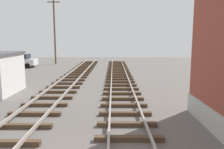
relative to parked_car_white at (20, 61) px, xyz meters
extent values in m
cube|color=#4C3826|center=(12.83, -21.67, -0.81)|extent=(2.50, 0.24, 0.18)
cube|color=#4C3826|center=(12.83, -20.31, -0.81)|extent=(2.50, 0.24, 0.18)
cube|color=#4C3826|center=(12.83, -18.95, -0.81)|extent=(2.50, 0.24, 0.18)
cube|color=#4C3826|center=(12.83, -17.59, -0.81)|extent=(2.50, 0.24, 0.18)
cube|color=#4C3826|center=(12.83, -16.23, -0.81)|extent=(2.50, 0.24, 0.18)
cube|color=#4C3826|center=(12.83, -14.87, -0.81)|extent=(2.50, 0.24, 0.18)
cube|color=#4C3826|center=(12.83, -13.51, -0.81)|extent=(2.50, 0.24, 0.18)
cube|color=#4C3826|center=(12.83, -12.15, -0.81)|extent=(2.50, 0.24, 0.18)
cube|color=#4C3826|center=(12.83, -10.79, -0.81)|extent=(2.50, 0.24, 0.18)
cube|color=#4C3826|center=(12.83, -9.43, -0.81)|extent=(2.50, 0.24, 0.18)
cube|color=#4C3826|center=(12.83, -8.07, -0.81)|extent=(2.50, 0.24, 0.18)
cube|color=#4C3826|center=(12.83, -6.71, -0.81)|extent=(2.50, 0.24, 0.18)
cube|color=#4C3826|center=(12.83, -5.35, -0.81)|extent=(2.50, 0.24, 0.18)
cube|color=#4C3826|center=(12.83, -4.00, -0.81)|extent=(2.50, 0.24, 0.18)
cube|color=#4C3826|center=(12.83, -2.64, -0.81)|extent=(2.50, 0.24, 0.18)
cube|color=#4C3826|center=(12.83, -1.28, -0.81)|extent=(2.50, 0.24, 0.18)
cube|color=#4C3826|center=(12.83, 0.08, -0.81)|extent=(2.50, 0.24, 0.18)
cube|color=#4C3826|center=(12.83, 1.44, -0.81)|extent=(2.50, 0.24, 0.18)
cube|color=#4C3826|center=(12.83, 2.80, -0.81)|extent=(2.50, 0.24, 0.18)
cube|color=#4C3826|center=(12.83, 4.16, -0.81)|extent=(2.50, 0.24, 0.18)
cube|color=#4C3826|center=(12.83, 5.52, -0.81)|extent=(2.50, 0.24, 0.18)
cube|color=#4C3826|center=(12.83, 6.88, -0.81)|extent=(2.50, 0.24, 0.18)
cube|color=#4C3826|center=(8.54, -22.03, -0.81)|extent=(2.50, 0.24, 0.18)
cube|color=#4C3826|center=(8.54, -20.51, -0.81)|extent=(2.50, 0.24, 0.18)
cube|color=#4C3826|center=(8.54, -19.00, -0.81)|extent=(2.50, 0.24, 0.18)
cube|color=#4C3826|center=(8.54, -17.48, -0.81)|extent=(2.50, 0.24, 0.18)
cube|color=#4C3826|center=(8.54, -15.96, -0.81)|extent=(2.50, 0.24, 0.18)
cube|color=#4C3826|center=(8.54, -14.44, -0.81)|extent=(2.50, 0.24, 0.18)
cube|color=#4C3826|center=(8.54, -12.93, -0.81)|extent=(2.50, 0.24, 0.18)
cube|color=#4C3826|center=(8.54, -11.41, -0.81)|extent=(2.50, 0.24, 0.18)
cube|color=#4C3826|center=(8.54, -9.89, -0.81)|extent=(2.50, 0.24, 0.18)
cube|color=#4C3826|center=(8.54, -8.37, -0.81)|extent=(2.50, 0.24, 0.18)
cube|color=#4C3826|center=(8.54, -6.86, -0.81)|extent=(2.50, 0.24, 0.18)
cube|color=#4C3826|center=(8.54, -5.34, -0.81)|extent=(2.50, 0.24, 0.18)
cube|color=#4C3826|center=(8.54, -3.82, -0.81)|extent=(2.50, 0.24, 0.18)
cube|color=#4C3826|center=(8.54, -2.30, -0.81)|extent=(2.50, 0.24, 0.18)
cube|color=#4C3826|center=(8.54, -0.79, -0.81)|extent=(2.50, 0.24, 0.18)
cube|color=#4C3826|center=(8.54, 0.73, -0.81)|extent=(2.50, 0.24, 0.18)
cube|color=#4C3826|center=(8.54, 2.25, -0.81)|extent=(2.50, 0.24, 0.18)
cube|color=#4C3826|center=(8.54, 3.77, -0.81)|extent=(2.50, 0.24, 0.18)
cube|color=#4C3826|center=(8.54, 5.28, -0.81)|extent=(2.50, 0.24, 0.18)
cube|color=#4C3826|center=(8.54, 6.80, -0.81)|extent=(2.50, 0.24, 0.18)
cube|color=silver|center=(0.00, 0.00, -0.18)|extent=(4.20, 1.80, 0.80)
cube|color=#1E232D|center=(0.00, 0.00, 0.54)|extent=(2.31, 1.66, 0.64)
cylinder|color=black|center=(1.30, 0.90, -0.58)|extent=(0.64, 0.24, 0.64)
cylinder|color=black|center=(1.30, -0.90, -0.58)|extent=(0.64, 0.24, 0.64)
cylinder|color=black|center=(-1.30, 0.90, -0.58)|extent=(0.64, 0.24, 0.64)
cylinder|color=black|center=(-1.30, -0.90, -0.58)|extent=(0.64, 0.24, 0.64)
cylinder|color=black|center=(-1.40, -0.57, -0.58)|extent=(0.64, 0.24, 0.64)
cylinder|color=black|center=(-1.40, -2.37, -0.58)|extent=(0.64, 0.24, 0.64)
cylinder|color=brown|center=(3.64, 4.12, 3.79)|extent=(0.24, 0.24, 9.39)
cube|color=#4C3D2D|center=(3.64, 4.12, 8.09)|extent=(1.80, 0.12, 0.12)
camera|label=1|loc=(12.27, -29.16, 2.65)|focal=35.83mm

